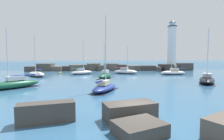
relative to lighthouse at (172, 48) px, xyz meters
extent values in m
plane|color=#336084|center=(-23.59, -48.83, -7.96)|extent=(600.00, 600.00, 0.00)
cube|color=#235175|center=(-23.59, 60.80, -7.95)|extent=(400.00, 116.00, 0.01)
cube|color=#423D38|center=(-48.39, 0.13, -7.15)|extent=(4.28, 5.30, 1.62)
cube|color=#4C443D|center=(-44.57, 1.21, -6.70)|extent=(5.09, 4.85, 2.52)
cube|color=brown|center=(-40.52, 0.45, -7.17)|extent=(5.20, 4.75, 1.56)
cube|color=#383330|center=(-37.41, 1.00, -7.16)|extent=(3.43, 3.85, 1.59)
cube|color=brown|center=(-34.16, 1.53, -6.94)|extent=(5.48, 5.38, 2.03)
cube|color=#4C443D|center=(-30.97, 1.40, -6.93)|extent=(4.13, 4.16, 2.05)
cube|color=brown|center=(-28.01, 1.49, -6.72)|extent=(4.67, 4.22, 2.47)
cube|color=#4C443D|center=(-24.92, 0.93, -7.02)|extent=(3.25, 5.42, 1.88)
cube|color=brown|center=(-21.68, 1.24, -6.72)|extent=(5.48, 5.15, 2.47)
cube|color=#383330|center=(-18.54, 0.70, -6.92)|extent=(4.12, 5.99, 2.06)
cube|color=brown|center=(-15.59, 0.22, -7.09)|extent=(3.48, 4.84, 1.74)
cube|color=#4C443D|center=(-12.47, 0.97, -7.10)|extent=(3.12, 5.32, 1.70)
cube|color=#383330|center=(-8.69, 0.68, -7.10)|extent=(5.01, 5.53, 1.71)
cube|color=#4C443D|center=(-5.52, 0.39, -7.33)|extent=(4.41, 5.66, 1.25)
cube|color=#383330|center=(-1.96, 0.15, -6.87)|extent=(4.28, 5.74, 2.16)
cube|color=#4C443D|center=(0.88, 1.15, -7.20)|extent=(3.15, 4.97, 1.50)
cube|color=#423D38|center=(4.85, 0.65, -6.67)|extent=(5.29, 5.12, 2.57)
cylinder|color=gray|center=(0.00, 0.00, -7.06)|extent=(3.86, 3.86, 1.80)
cylinder|color=white|center=(0.00, 0.00, 0.71)|extent=(2.86, 2.86, 13.73)
cylinder|color=#232328|center=(0.00, 0.00, 7.70)|extent=(3.29, 3.29, 0.25)
cylinder|color=silver|center=(0.00, 0.00, 8.40)|extent=(2.00, 2.00, 1.15)
cone|color=#232328|center=(0.00, 0.00, 9.42)|extent=(2.43, 2.43, 0.90)
cube|color=#423D38|center=(-24.04, -48.35, -7.29)|extent=(4.20, 2.75, 1.32)
cube|color=#423D38|center=(-23.94, -50.97, -7.54)|extent=(3.54, 3.21, 0.82)
cube|color=#423D38|center=(-30.11, -48.40, -7.22)|extent=(4.13, 2.14, 1.47)
ellipsoid|color=black|center=(-6.56, -30.87, -7.38)|extent=(6.31, 8.03, 1.15)
cube|color=black|center=(-6.56, -30.87, -7.94)|extent=(6.05, 7.67, 0.03)
cube|color=#B2B2B7|center=(-6.77, -31.20, -6.49)|extent=(2.42, 2.74, 0.64)
cylinder|color=silver|center=(-6.25, -30.36, -2.38)|extent=(0.12, 0.12, 8.86)
cylinder|color=#BCBCC1|center=(-7.40, -32.21, -6.26)|extent=(2.40, 3.75, 0.10)
cube|color=#4C4C51|center=(-7.40, -32.21, -6.16)|extent=(2.14, 3.25, 0.20)
ellipsoid|color=#195138|center=(-39.17, -34.04, -7.35)|extent=(6.91, 7.09, 1.21)
cube|color=black|center=(-39.17, -34.04, -7.94)|extent=(6.61, 6.78, 0.03)
cube|color=silver|center=(-38.89, -33.75, -6.43)|extent=(2.42, 2.46, 0.64)
cylinder|color=silver|center=(-39.58, -34.47, -2.87)|extent=(0.12, 0.12, 7.76)
cylinder|color=#BCBCC1|center=(-38.06, -32.89, -6.20)|extent=(3.12, 3.25, 0.10)
cube|color=navy|center=(-38.06, -32.89, -6.10)|extent=(2.73, 2.84, 0.20)
ellipsoid|color=navy|center=(-25.52, -37.00, -7.49)|extent=(4.71, 6.68, 0.92)
cube|color=black|center=(-25.52, -37.00, -7.94)|extent=(4.54, 6.37, 0.03)
cube|color=beige|center=(-25.65, -37.29, -6.71)|extent=(1.93, 2.24, 0.64)
cylinder|color=silver|center=(-25.32, -36.57, -2.27)|extent=(0.12, 0.12, 9.53)
cylinder|color=#BCBCC1|center=(-26.05, -38.14, -6.48)|extent=(1.55, 3.19, 0.10)
cube|color=navy|center=(-26.05, -38.14, -6.38)|extent=(1.42, 2.76, 0.20)
ellipsoid|color=silver|center=(-41.29, -17.72, -7.35)|extent=(5.99, 6.06, 1.21)
cube|color=black|center=(-41.29, -17.72, -7.94)|extent=(5.75, 5.81, 0.03)
cylinder|color=silver|center=(-41.60, -17.39, -2.28)|extent=(0.12, 0.12, 8.93)
cylinder|color=#BCBCC1|center=(-40.43, -18.59, -6.19)|extent=(2.41, 2.47, 0.10)
cube|color=navy|center=(-40.43, -18.59, -6.09)|extent=(2.13, 2.18, 0.20)
ellipsoid|color=#195138|center=(-24.91, -23.00, -7.35)|extent=(4.10, 6.12, 1.21)
cube|color=black|center=(-24.91, -23.00, -7.94)|extent=(3.95, 5.84, 0.03)
cube|color=silver|center=(-24.81, -22.73, -6.43)|extent=(1.73, 2.03, 0.64)
cylinder|color=silver|center=(-25.07, -23.40, -3.63)|extent=(0.12, 0.12, 6.24)
cylinder|color=#BCBCC1|center=(-24.49, -21.93, -6.20)|extent=(1.25, 2.97, 0.10)
cube|color=navy|center=(-24.49, -21.93, -6.10)|extent=(1.17, 2.57, 0.20)
ellipsoid|color=silver|center=(-30.85, -12.84, -7.41)|extent=(6.45, 5.26, 1.09)
cube|color=black|center=(-30.85, -12.84, -7.94)|extent=(6.16, 5.06, 0.03)
cube|color=silver|center=(-31.11, -13.01, -6.55)|extent=(2.24, 2.06, 0.64)
cylinder|color=silver|center=(-30.45, -12.59, -2.49)|extent=(0.12, 0.12, 8.75)
cylinder|color=#BCBCC1|center=(-31.89, -13.51, -6.32)|extent=(2.92, 1.93, 0.10)
cube|color=#1E664C|center=(-31.89, -13.51, -6.22)|extent=(2.55, 1.74, 0.20)
ellipsoid|color=white|center=(-6.25, -15.77, -7.40)|extent=(6.58, 2.62, 1.12)
cube|color=black|center=(-6.25, -15.77, -7.94)|extent=(6.25, 2.56, 0.03)
cube|color=beige|center=(-5.93, -15.77, -6.52)|extent=(1.99, 1.40, 0.64)
cylinder|color=silver|center=(-6.74, -15.75, -3.35)|extent=(0.12, 0.12, 6.96)
cylinder|color=#BCBCC1|center=(-4.95, -15.80, -6.29)|extent=(3.58, 0.20, 0.10)
cube|color=navy|center=(-4.95, -15.80, -6.19)|extent=(3.05, 0.28, 0.20)
ellipsoid|color=white|center=(-18.64, -12.27, -7.34)|extent=(7.11, 4.91, 1.22)
cube|color=black|center=(-18.64, -12.27, -7.94)|extent=(6.78, 4.72, 0.03)
cube|color=#B2B2B7|center=(-18.95, -12.13, -6.41)|extent=(2.37, 2.00, 0.64)
cylinder|color=silver|center=(-18.18, -12.48, -3.43)|extent=(0.12, 0.12, 6.61)
cylinder|color=#BCBCC1|center=(-19.87, -11.71, -6.18)|extent=(3.42, 1.63, 0.10)
cube|color=maroon|center=(-19.87, -11.71, -6.08)|extent=(2.96, 1.49, 0.20)
sphere|color=yellow|center=(-37.16, -11.20, -7.66)|extent=(0.59, 0.59, 0.59)
cylinder|color=black|center=(-37.16, -11.20, -7.27)|extent=(0.04, 0.04, 0.20)
camera|label=1|loc=(-26.39, -61.06, -3.24)|focal=28.00mm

